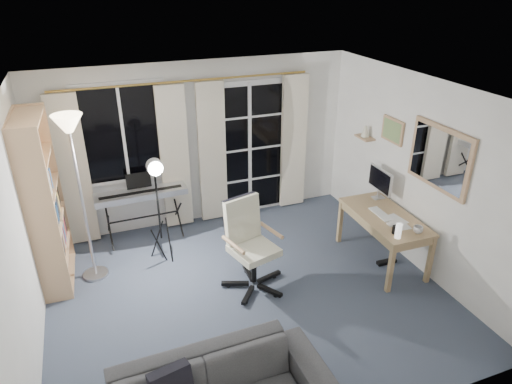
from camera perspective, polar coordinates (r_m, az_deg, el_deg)
floor at (r=5.60m, az=-1.12°, el=-12.56°), size 4.50×4.00×0.02m
window at (r=6.43m, az=-16.30°, el=7.02°), size 1.20×0.08×1.40m
french_door at (r=6.94m, az=-0.89°, el=5.28°), size 1.32×0.09×2.11m
curtains at (r=6.60m, az=-7.90°, el=4.56°), size 3.60×0.07×2.13m
bookshelf at (r=5.82m, az=-25.29°, el=-1.89°), size 0.37×0.99×2.10m
torchiere_lamp at (r=5.45m, az=-21.93°, el=4.84°), size 0.41×0.41×2.09m
keyboard_piano at (r=6.48m, az=-14.17°, el=-0.37°), size 1.26×0.62×0.91m
studio_light at (r=5.67m, az=-12.41°, el=1.56°), size 0.26×0.30×1.48m
office_chair at (r=5.40m, az=-1.07°, el=-5.54°), size 0.77×0.75×1.11m
desk at (r=6.05m, az=15.77°, el=-3.51°), size 0.66×1.28×0.68m
monitor at (r=6.33m, az=15.26°, el=1.36°), size 0.17×0.49×0.43m
desk_clutter at (r=5.91m, az=16.42°, el=-5.10°), size 0.41×0.77×0.86m
mug at (r=5.71m, az=19.62°, el=-4.36°), size 0.11×0.09×0.11m
wall_mirror at (r=5.61m, az=21.95°, el=3.97°), size 0.04×0.94×0.74m
framed_print at (r=6.24m, az=16.71°, el=7.39°), size 0.03×0.42×0.32m
wall_shelf at (r=6.65m, az=13.49°, el=7.12°), size 0.16×0.30×0.18m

